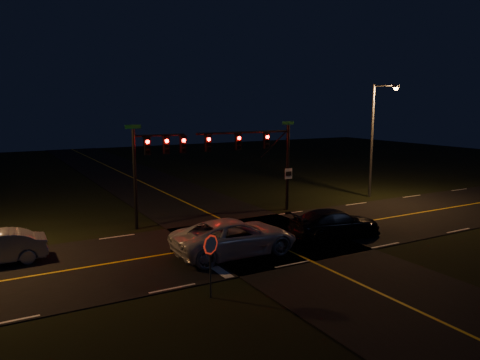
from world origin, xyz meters
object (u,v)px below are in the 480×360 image
signal_mast_ne (259,150)px  suv_dark (335,224)px  pickup_white (235,238)px  signal_mast_nw (152,158)px  stop_sign (211,252)px  streetlight_ne (376,131)px

signal_mast_ne → suv_dark: signal_mast_ne is taller
signal_mast_ne → pickup_white: 9.84m
signal_mast_nw → pickup_white: (1.73, -7.16, -3.37)m
signal_mast_nw → pickup_white: bearing=-76.4°
stop_sign → suv_dark: (9.72, 4.11, -1.05)m
signal_mast_ne → suv_dark: bearing=-85.3°
streetlight_ne → signal_mast_ne: (-10.86, -0.15, -0.99)m
signal_mast_nw → pickup_white: 8.10m
streetlight_ne → suv_dark: bearing=-144.4°
streetlight_ne → stop_sign: 23.32m
signal_mast_nw → stop_sign: size_ratio=2.45×
signal_mast_ne → stop_sign: 14.77m
signal_mast_nw → suv_dark: (8.11, -7.22, -3.47)m
stop_sign → pickup_white: 5.42m
streetlight_ne → stop_sign: (-20.00, -11.47, -3.51)m
stop_sign → pickup_white: (3.34, 4.16, -0.95)m
signal_mast_ne → stop_sign: signal_mast_ne is taller
signal_mast_nw → suv_dark: signal_mast_nw is taller
pickup_white → suv_dark: (6.38, -0.06, -0.10)m
signal_mast_nw → streetlight_ne: bearing=0.5°
streetlight_ne → signal_mast_ne: 10.91m
suv_dark → pickup_white: bearing=96.0°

